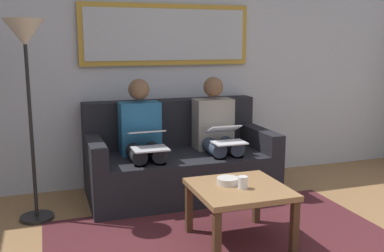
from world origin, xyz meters
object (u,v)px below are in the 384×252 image
Objects in this scene: coffee_table at (239,194)px; cup at (243,182)px; laptop_silver at (148,139)px; person_left at (217,132)px; standing_lamp at (26,56)px; laptop_white at (226,135)px; couch at (179,162)px; person_right at (142,137)px; bowl at (228,181)px; framed_mirror at (167,35)px.

cup is at bearing 95.60° from coffee_table.
person_left is at bearing -162.17° from laptop_silver.
standing_lamp is at bearing 6.63° from person_left.
laptop_white is (-0.00, 0.24, 0.01)m from person_left.
couch is 19.72× the size of cup.
cup is (-0.00, 0.05, 0.10)m from coffee_table.
bowl is at bearing 111.01° from person_right.
laptop_white is at bearing 140.70° from couch.
couch is 2.66× the size of coffee_table.
laptop_silver is at bearing 177.54° from standing_lamp.
person_left is at bearing -107.41° from bowl.
coffee_table is at bearing 117.45° from laptop_silver.
standing_lamp reaches higher than cup.
person_left is at bearing -90.00° from laptop_white.
bowl is 0.94m from laptop_silver.
cup is 0.24× the size of laptop_silver.
person_right is 1.24m from standing_lamp.
person_left is at bearing 129.28° from framed_mirror.
couch is at bearing -39.30° from laptop_white.
person_right is (0.37, 0.46, -0.94)m from framed_mirror.
framed_mirror is (0.00, -0.39, 1.24)m from couch.
laptop_white reaches higher than coffee_table.
standing_lamp is at bearing 11.66° from person_right.
bowl is 1.13m from person_left.
couch is at bearing 90.00° from framed_mirror.
standing_lamp is (1.34, 0.66, -0.18)m from framed_mirror.
bowl is (-0.04, 1.14, 0.15)m from couch.
cup is 0.14m from bowl.
laptop_silver is at bearing -62.55° from coffee_table.
couch is at bearing -88.10° from bowl.
framed_mirror is at bearing -50.72° from person_left.
person_left is 0.75m from person_right.
person_right reaches higher than cup.
couch is at bearing -168.72° from standing_lamp.
laptop_white is 0.21× the size of standing_lamp.
laptop_white reaches higher than bowl.
couch is 1.56× the size of person_right.
framed_mirror is at bearing -90.00° from couch.
framed_mirror is 1.50m from standing_lamp.
person_right is (0.47, -1.15, 0.23)m from coffee_table.
laptop_white is at bearing 178.69° from standing_lamp.
standing_lamp is (1.44, -0.95, 0.99)m from coffee_table.
standing_lamp is (1.71, -0.04, 0.75)m from laptop_white.
coffee_table is 0.59× the size of person_left.
bowl is 0.44× the size of laptop_silver.
coffee_table is 1.20m from person_left.
couch reaches higher than laptop_silver.
laptop_silver is (-0.00, 0.24, 0.02)m from person_right.
coffee_table is at bearing -84.40° from cup.
person_right is (0.75, 0.00, 0.00)m from person_left.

